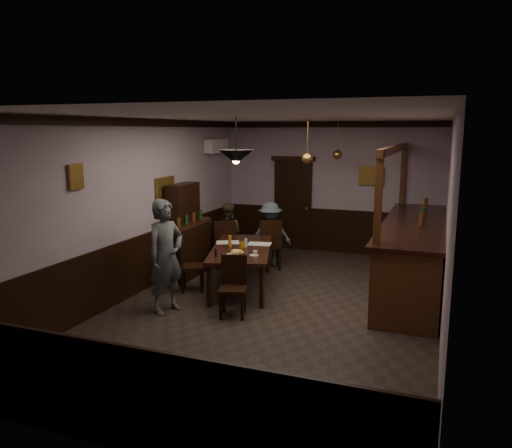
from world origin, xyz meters
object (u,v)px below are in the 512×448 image
at_px(chair_far_right, 270,242).
at_px(chair_side, 188,262).
at_px(dining_table, 242,251).
at_px(pendant_brass_far, 337,155).
at_px(soda_can, 242,245).
at_px(person_standing, 166,256).
at_px(person_seated_right, 270,234).
at_px(person_seated_left, 227,234).
at_px(pendant_brass_mid, 307,159).
at_px(sideboard, 186,239).
at_px(pendant_iron, 236,157).
at_px(coffee_cup, 255,253).
at_px(bar_counter, 414,253).
at_px(chair_near, 233,283).
at_px(chair_far_left, 226,242).

xyz_separation_m(chair_far_right, chair_side, (-0.90, -1.81, -0.05)).
height_order(dining_table, pendant_brass_far, pendant_brass_far).
xyz_separation_m(chair_side, soda_can, (0.86, 0.41, 0.30)).
distance_m(person_standing, person_seated_right, 3.18).
bearing_deg(person_seated_left, person_standing, 84.54).
bearing_deg(pendant_brass_mid, sideboard, -171.37).
xyz_separation_m(dining_table, pendant_iron, (0.23, -0.77, 1.70)).
height_order(person_seated_left, soda_can, person_seated_left).
bearing_deg(dining_table, coffee_cup, -46.94).
relative_size(sideboard, bar_counter, 0.40).
xyz_separation_m(person_standing, person_seated_right, (0.63, 3.11, -0.22)).
relative_size(sideboard, pendant_iron, 2.48).
height_order(dining_table, pendant_brass_mid, pendant_brass_mid).
bearing_deg(pendant_iron, dining_table, 106.80).
xyz_separation_m(person_seated_left, coffee_cup, (1.32, -1.82, 0.14)).
bearing_deg(chair_far_right, person_seated_left, -24.45).
relative_size(soda_can, pendant_iron, 0.17).
bearing_deg(person_seated_left, chair_far_right, 169.30).
distance_m(person_standing, coffee_cup, 1.50).
relative_size(person_seated_right, bar_counter, 0.30).
relative_size(person_seated_right, soda_can, 11.19).
bearing_deg(bar_counter, sideboard, -170.72).
bearing_deg(pendant_brass_mid, dining_table, -142.95).
bearing_deg(pendant_brass_mid, bar_counter, 10.08).
bearing_deg(coffee_cup, chair_near, -110.79).
bearing_deg(pendant_iron, person_standing, -140.00).
height_order(chair_far_right, soda_can, chair_far_right).
height_order(chair_far_left, person_seated_right, person_seated_right).
relative_size(person_seated_right, coffee_cup, 16.78).
bearing_deg(pendant_brass_far, person_seated_right, -146.20).
bearing_deg(chair_side, pendant_brass_mid, -80.27).
xyz_separation_m(chair_far_left, pendant_brass_far, (1.97, 1.33, 1.75)).
relative_size(dining_table, sideboard, 1.34).
xyz_separation_m(chair_far_right, person_standing, (-0.72, -2.85, 0.32)).
bearing_deg(person_standing, coffee_cup, -25.72).
xyz_separation_m(chair_far_left, person_seated_right, (0.77, 0.53, 0.12)).
xyz_separation_m(person_standing, sideboard, (-0.69, 1.89, -0.17)).
distance_m(dining_table, chair_near, 1.34).
xyz_separation_m(chair_side, coffee_cup, (1.27, -0.00, 0.29)).
distance_m(person_standing, person_seated_left, 2.87).
distance_m(dining_table, pendant_brass_mid, 2.02).
distance_m(chair_far_left, coffee_cup, 2.00).
bearing_deg(chair_side, sideboard, 6.64).
relative_size(person_standing, person_seated_right, 1.32).
bearing_deg(person_seated_right, chair_far_right, 83.01).
xyz_separation_m(chair_near, pendant_brass_far, (0.79, 3.68, 1.79)).
relative_size(person_seated_left, pendant_iron, 1.82).
distance_m(chair_side, person_seated_left, 1.83).
relative_size(soda_can, pendant_brass_mid, 0.15).
bearing_deg(pendant_iron, chair_near, -73.05).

